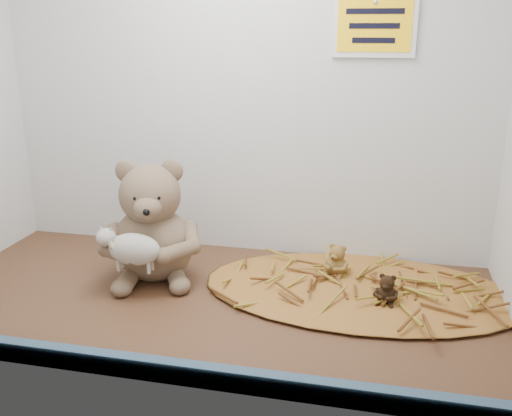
% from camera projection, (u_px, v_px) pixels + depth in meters
% --- Properties ---
extents(alcove_shell, '(1.20, 0.60, 0.90)m').
position_uv_depth(alcove_shell, '(217.00, 78.00, 1.15)').
color(alcove_shell, '#412716').
rests_on(alcove_shell, ground).
extents(front_rail, '(1.19, 0.02, 0.04)m').
position_uv_depth(front_rail, '(157.00, 369.00, 0.93)').
color(front_rail, '#3B5871').
rests_on(front_rail, shelf_floor).
extents(straw_bed, '(0.68, 0.40, 0.01)m').
position_uv_depth(straw_bed, '(360.00, 289.00, 1.23)').
color(straw_bed, brown).
rests_on(straw_bed, shelf_floor).
extents(main_teddy, '(0.28, 0.29, 0.27)m').
position_uv_depth(main_teddy, '(152.00, 220.00, 1.27)').
color(main_teddy, '#836C51').
rests_on(main_teddy, shelf_floor).
extents(toy_lamb, '(0.15, 0.09, 0.10)m').
position_uv_depth(toy_lamb, '(134.00, 249.00, 1.19)').
color(toy_lamb, '#BEB5AA').
rests_on(toy_lamb, main_teddy).
extents(mini_teddy_tan, '(0.08, 0.08, 0.07)m').
position_uv_depth(mini_teddy_tan, '(337.00, 258.00, 1.29)').
color(mini_teddy_tan, olive).
rests_on(mini_teddy_tan, straw_bed).
extents(mini_teddy_brown, '(0.06, 0.06, 0.06)m').
position_uv_depth(mini_teddy_brown, '(387.00, 287.00, 1.16)').
color(mini_teddy_brown, black).
rests_on(mini_teddy_brown, straw_bed).
extents(wall_sign, '(0.16, 0.01, 0.11)m').
position_uv_depth(wall_sign, '(374.00, 26.00, 1.24)').
color(wall_sign, yellow).
rests_on(wall_sign, back_wall).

